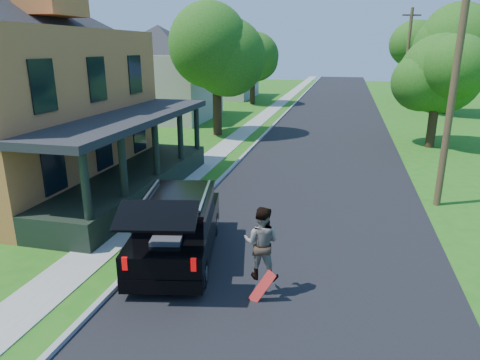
% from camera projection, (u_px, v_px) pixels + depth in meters
% --- Properties ---
extents(ground, '(140.00, 140.00, 0.00)m').
position_uv_depth(ground, '(286.00, 302.00, 9.68)').
color(ground, '#216414').
rests_on(ground, ground).
extents(street, '(8.00, 120.00, 0.02)m').
position_uv_depth(street, '(328.00, 135.00, 28.23)').
color(street, black).
rests_on(street, ground).
extents(curb, '(0.15, 120.00, 0.12)m').
position_uv_depth(curb, '(267.00, 132.00, 29.15)').
color(curb, gray).
rests_on(curb, ground).
extents(sidewalk, '(1.30, 120.00, 0.03)m').
position_uv_depth(sidewalk, '(245.00, 131.00, 29.50)').
color(sidewalk, gray).
rests_on(sidewalk, ground).
extents(front_walk, '(6.50, 1.20, 0.03)m').
position_uv_depth(front_walk, '(74.00, 189.00, 17.40)').
color(front_walk, gray).
rests_on(front_walk, ground).
extents(neighbor_house_mid, '(12.78, 12.78, 8.30)m').
position_uv_depth(neighbor_house_mid, '(160.00, 65.00, 33.77)').
color(neighbor_house_mid, '#9B9789').
rests_on(neighbor_house_mid, ground).
extents(neighbor_house_far, '(12.78, 12.78, 8.30)m').
position_uv_depth(neighbor_house_far, '(218.00, 60.00, 48.61)').
color(neighbor_house_far, '#9B9789').
rests_on(neighbor_house_far, ground).
extents(black_suv, '(2.80, 5.21, 2.30)m').
position_uv_depth(black_suv, '(177.00, 227.00, 11.53)').
color(black_suv, black).
rests_on(black_suv, ground).
extents(skateboarder, '(0.87, 0.69, 1.73)m').
position_uv_depth(skateboarder, '(261.00, 243.00, 9.67)').
color(skateboarder, black).
rests_on(skateboarder, ground).
extents(skateboard, '(0.64, 0.19, 0.86)m').
position_uv_depth(skateboard, '(262.00, 288.00, 9.60)').
color(skateboard, red).
rests_on(skateboard, ground).
extents(tree_left_mid, '(5.99, 6.07, 8.40)m').
position_uv_depth(tree_left_mid, '(216.00, 47.00, 26.72)').
color(tree_left_mid, black).
rests_on(tree_left_mid, ground).
extents(tree_left_far, '(5.18, 5.12, 7.59)m').
position_uv_depth(tree_left_far, '(252.00, 54.00, 42.40)').
color(tree_left_far, black).
rests_on(tree_left_far, ground).
extents(tree_right_near, '(4.88, 4.92, 6.73)m').
position_uv_depth(tree_right_near, '(439.00, 69.00, 23.54)').
color(tree_right_near, black).
rests_on(tree_right_near, ground).
extents(tree_right_mid, '(7.73, 7.83, 9.78)m').
position_uv_depth(tree_right_mid, '(455.00, 39.00, 35.36)').
color(tree_right_mid, black).
rests_on(tree_right_mid, ground).
extents(tree_right_far, '(6.87, 6.48, 8.97)m').
position_uv_depth(tree_right_far, '(415.00, 43.00, 46.05)').
color(tree_right_far, black).
rests_on(tree_right_far, ground).
extents(utility_pole_near, '(1.50, 0.28, 9.47)m').
position_uv_depth(utility_pole_near, '(456.00, 68.00, 14.25)').
color(utility_pole_near, '#473921').
rests_on(utility_pole_near, ground).
extents(utility_pole_far, '(1.78, 0.65, 9.12)m').
position_uv_depth(utility_pole_far, '(407.00, 56.00, 41.24)').
color(utility_pole_far, '#473921').
rests_on(utility_pole_far, ground).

